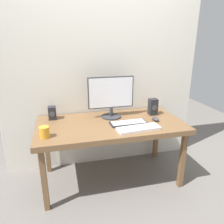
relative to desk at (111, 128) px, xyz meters
The scene contains 10 objects.
ground_plane 0.65m from the desk, ahead, with size 6.00×6.00×0.00m, color slate.
wall_back 0.96m from the desk, 90.00° to the left, with size 2.42×0.04×3.00m, color silver.
desk is the anchor object (origin of this frame).
monitor 0.36m from the desk, 75.54° to the left, with size 0.52×0.22×0.47m.
keyboard_primary 0.20m from the desk, 22.89° to the right, with size 0.40×0.16×0.02m.
keyboard_secondary 0.34m from the desk, 48.65° to the right, with size 0.44×0.18×0.03m.
mouse 0.50m from the desk, ahead, with size 0.05×0.10×0.04m, color #333338.
speaker_right 0.58m from the desk, 14.11° to the left, with size 0.10×0.09×0.19m.
speaker_left 0.68m from the desk, 156.51° to the left, with size 0.08×0.10×0.15m.
coffee_mug 0.71m from the desk, 162.62° to the right, with size 0.09×0.09×0.10m, color orange.
Camera 1 is at (-0.50, -2.07, 1.55)m, focal length 34.05 mm.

